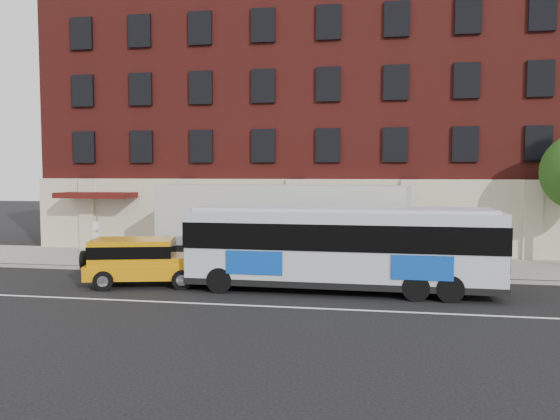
% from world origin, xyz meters
% --- Properties ---
extents(ground, '(120.00, 120.00, 0.00)m').
position_xyz_m(ground, '(0.00, 0.00, 0.00)').
color(ground, black).
rests_on(ground, ground).
extents(sidewalk, '(60.00, 6.00, 0.15)m').
position_xyz_m(sidewalk, '(0.00, 9.00, 0.07)').
color(sidewalk, '#9B988C').
rests_on(sidewalk, ground).
extents(kerb, '(60.00, 0.25, 0.15)m').
position_xyz_m(kerb, '(0.00, 6.00, 0.07)').
color(kerb, '#9B988C').
rests_on(kerb, ground).
extents(lane_line, '(60.00, 0.12, 0.01)m').
position_xyz_m(lane_line, '(0.00, 0.50, 0.01)').
color(lane_line, silver).
rests_on(lane_line, ground).
extents(building, '(30.00, 12.10, 15.00)m').
position_xyz_m(building, '(-0.01, 16.92, 7.58)').
color(building, '#5C1A15').
rests_on(building, sidewalk).
extents(sign_pole, '(0.30, 0.20, 2.50)m').
position_xyz_m(sign_pole, '(-8.50, 6.15, 1.45)').
color(sign_pole, gray).
rests_on(sign_pole, ground).
extents(city_bus, '(11.72, 2.64, 3.20)m').
position_xyz_m(city_bus, '(3.01, 3.28, 1.77)').
color(city_bus, silver).
rests_on(city_bus, ground).
extents(yellow_suv, '(5.03, 2.99, 1.87)m').
position_xyz_m(yellow_suv, '(-4.96, 3.06, 1.07)').
color(yellow_suv, orange).
rests_on(yellow_suv, ground).
extents(shipping_container, '(12.01, 4.22, 3.93)m').
position_xyz_m(shipping_container, '(-0.14, 7.60, 1.94)').
color(shipping_container, black).
rests_on(shipping_container, ground).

